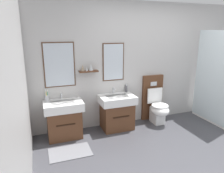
{
  "coord_description": "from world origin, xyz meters",
  "views": [
    {
      "loc": [
        -2.16,
        -2.28,
        1.94
      ],
      "look_at": [
        -0.82,
        1.42,
        0.89
      ],
      "focal_mm": 33.89,
      "sensor_mm": 36.0,
      "label": 1
    }
  ],
  "objects": [
    {
      "name": "ground_plane",
      "position": [
        0.0,
        0.0,
        -0.05
      ],
      "size": [
        6.12,
        4.76,
        0.1
      ],
      "primitive_type": "cube",
      "color": "#3D3D42",
      "rests_on": "ground"
    },
    {
      "name": "wall_back",
      "position": [
        -0.02,
        1.72,
        1.25
      ],
      "size": [
        4.92,
        0.27,
        2.5
      ],
      "color": "#B7B5B2",
      "rests_on": "ground"
    },
    {
      "name": "wall_left",
      "position": [
        -2.4,
        0.0,
        1.25
      ],
      "size": [
        0.12,
        3.56,
        2.5
      ],
      "primitive_type": "cube",
      "color": "#B7B5B2",
      "rests_on": "ground"
    },
    {
      "name": "bath_mat",
      "position": [
        -1.76,
        0.85,
        0.01
      ],
      "size": [
        0.68,
        0.44,
        0.01
      ],
      "primitive_type": "cube",
      "color": "slate",
      "rests_on": "ground"
    },
    {
      "name": "vanity_sink_left",
      "position": [
        -1.76,
        1.45,
        0.36
      ],
      "size": [
        0.7,
        0.51,
        0.69
      ],
      "color": "#56331E",
      "rests_on": "ground"
    },
    {
      "name": "tap_on_left_sink",
      "position": [
        -1.76,
        1.63,
        0.76
      ],
      "size": [
        0.03,
        0.13,
        0.11
      ],
      "color": "silver",
      "rests_on": "vanity_sink_left"
    },
    {
      "name": "vanity_sink_right",
      "position": [
        -0.71,
        1.45,
        0.36
      ],
      "size": [
        0.7,
        0.51,
        0.69
      ],
      "color": "#56331E",
      "rests_on": "ground"
    },
    {
      "name": "tap_on_right_sink",
      "position": [
        -0.71,
        1.63,
        0.76
      ],
      "size": [
        0.03,
        0.13,
        0.11
      ],
      "color": "silver",
      "rests_on": "vanity_sink_right"
    },
    {
      "name": "toilet",
      "position": [
        0.21,
        1.46,
        0.38
      ],
      "size": [
        0.48,
        0.62,
        1.0
      ],
      "color": "#56331E",
      "rests_on": "ground"
    },
    {
      "name": "toothbrush_cup",
      "position": [
        -2.03,
        1.62,
        0.75
      ],
      "size": [
        0.07,
        0.07,
        0.21
      ],
      "color": "silver",
      "rests_on": "vanity_sink_left"
    },
    {
      "name": "soap_dispenser",
      "position": [
        -0.43,
        1.63,
        0.76
      ],
      "size": [
        0.06,
        0.06,
        0.17
      ],
      "color": "#4C4C51",
      "rests_on": "vanity_sink_right"
    },
    {
      "name": "shower_tray",
      "position": [
        1.58,
        1.04,
        0.41
      ],
      "size": [
        0.94,
        1.03,
        1.95
      ],
      "color": "white",
      "rests_on": "ground"
    }
  ]
}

